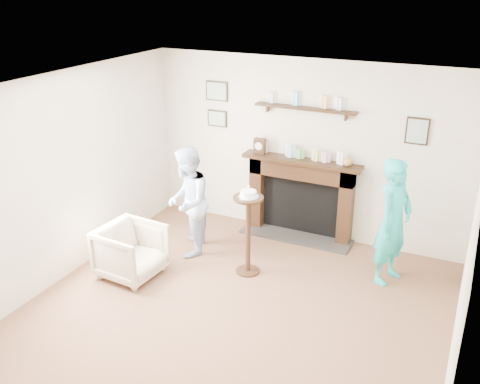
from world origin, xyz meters
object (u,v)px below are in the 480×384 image
armchair (133,274)px  man (190,252)px  woman (386,279)px  pedestal_table (248,220)px

armchair → man: man is taller
woman → pedestal_table: bearing=129.0°
armchair → woman: 3.16m
woman → pedestal_table: pedestal_table is taller
man → woman: 2.60m
man → pedestal_table: (0.93, -0.13, 0.73)m
man → woman: size_ratio=0.94×
armchair → woman: bearing=-62.0°
armchair → man: 0.89m
pedestal_table → man: bearing=171.8°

